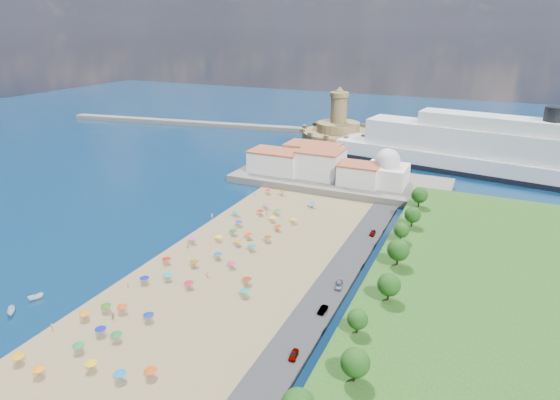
% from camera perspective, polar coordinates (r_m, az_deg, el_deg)
% --- Properties ---
extents(ground, '(700.00, 700.00, 0.00)m').
position_cam_1_polar(ground, '(142.84, -5.66, -5.98)').
color(ground, '#071938').
rests_on(ground, ground).
extents(terrace, '(90.00, 36.00, 3.00)m').
position_cam_1_polar(terrace, '(200.93, 7.27, 2.39)').
color(terrace, '#59544C').
rests_on(terrace, ground).
extents(jetty, '(18.00, 70.00, 2.40)m').
position_cam_1_polar(jetty, '(239.50, 4.79, 5.38)').
color(jetty, '#59544C').
rests_on(jetty, ground).
extents(breakwater, '(199.03, 34.77, 2.60)m').
position_cam_1_polar(breakwater, '(322.15, -9.15, 9.15)').
color(breakwater, '#59544C').
rests_on(breakwater, ground).
extents(waterfront_buildings, '(57.00, 29.00, 11.00)m').
position_cam_1_polar(waterfront_buildings, '(203.65, 3.90, 4.63)').
color(waterfront_buildings, silver).
rests_on(waterfront_buildings, terrace).
extents(domed_building, '(16.00, 16.00, 15.00)m').
position_cam_1_polar(domed_building, '(192.22, 12.88, 3.52)').
color(domed_building, silver).
rests_on(domed_building, terrace).
extents(fortress, '(40.00, 40.00, 32.40)m').
position_cam_1_polar(fortress, '(265.85, 7.06, 8.04)').
color(fortress, olive).
rests_on(fortress, ground).
extents(cruise_ship, '(149.63, 43.92, 32.34)m').
position_cam_1_polar(cruise_ship, '(230.03, 24.79, 5.07)').
color(cruise_ship, black).
rests_on(cruise_ship, ground).
extents(beach_parasols, '(31.77, 114.91, 2.20)m').
position_cam_1_polar(beach_parasols, '(134.64, -8.61, -6.85)').
color(beach_parasols, gray).
rests_on(beach_parasols, beach).
extents(beachgoers, '(28.14, 95.31, 1.85)m').
position_cam_1_polar(beachgoers, '(143.84, -8.50, -5.43)').
color(beachgoers, tan).
rests_on(beachgoers, beach).
extents(moored_boats, '(3.96, 10.64, 1.55)m').
position_cam_1_polar(moored_boats, '(130.29, -28.90, -11.12)').
color(moored_boats, white).
rests_on(moored_boats, ground).
extents(parked_cars, '(2.40, 68.47, 1.33)m').
position_cam_1_polar(parked_cars, '(122.78, 7.28, -10.09)').
color(parked_cars, gray).
rests_on(parked_cars, promenade).
extents(hillside_trees, '(10.31, 107.88, 7.23)m').
position_cam_1_polar(hillside_trees, '(116.02, 13.14, -7.54)').
color(hillside_trees, '#382314').
rests_on(hillside_trees, hillside).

